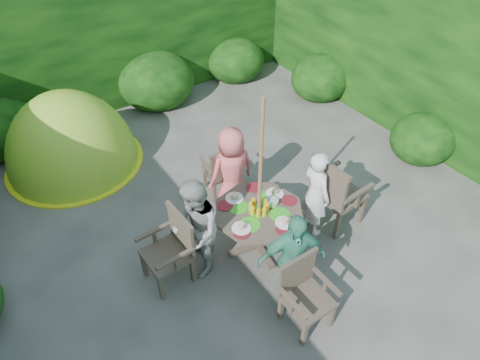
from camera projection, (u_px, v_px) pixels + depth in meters
ground at (227, 215)px, 5.97m from camera, size 60.00×60.00×0.00m
hedge_enclosure at (174, 96)px, 5.99m from camera, size 9.00×9.00×2.50m
patio_table at (259, 217)px, 5.19m from camera, size 1.29×1.29×0.78m
parasol_pole at (260, 182)px, 4.82m from camera, size 0.05×0.05×2.20m
garden_chair_right at (335, 192)px, 5.51m from camera, size 0.59×0.66×1.04m
garden_chair_left at (172, 248)px, 4.89m from camera, size 0.51×0.57×0.91m
garden_chair_back at (223, 170)px, 6.01m from camera, size 0.57×0.52×0.84m
garden_chair_front at (304, 293)px, 4.48m from camera, size 0.51×0.45×0.84m
child_right at (316, 193)px, 5.38m from camera, size 0.32×0.47×1.25m
child_left at (196, 230)px, 4.85m from camera, size 0.71×0.79×1.35m
child_back at (232, 171)px, 5.66m from camera, size 0.68×0.48×1.32m
child_front at (292, 260)px, 4.58m from camera, size 0.81×0.59×1.28m
dome_tent at (77, 163)px, 6.85m from camera, size 2.32×2.32×2.42m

